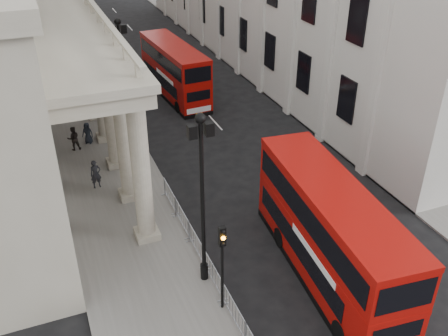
# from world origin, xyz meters

# --- Properties ---
(sidewalk_west) EXTENTS (6.00, 140.00, 0.12)m
(sidewalk_west) POSITION_xyz_m (-3.00, 30.00, 0.06)
(sidewalk_west) COLOR slate
(sidewalk_west) RESTS_ON ground
(sidewalk_east) EXTENTS (3.00, 140.00, 0.12)m
(sidewalk_east) POSITION_xyz_m (13.50, 30.00, 0.06)
(sidewalk_east) COLOR slate
(sidewalk_east) RESTS_ON ground
(kerb) EXTENTS (0.20, 140.00, 0.14)m
(kerb) POSITION_xyz_m (-0.05, 30.00, 0.07)
(kerb) COLOR slate
(kerb) RESTS_ON ground
(lamp_post_south) EXTENTS (1.05, 0.44, 8.32)m
(lamp_post_south) POSITION_xyz_m (-0.60, 4.00, 4.91)
(lamp_post_south) COLOR black
(lamp_post_south) RESTS_ON sidewalk_west
(lamp_post_mid) EXTENTS (1.05, 0.44, 8.32)m
(lamp_post_mid) POSITION_xyz_m (-0.60, 20.00, 4.91)
(lamp_post_mid) COLOR black
(lamp_post_mid) RESTS_ON sidewalk_west
(lamp_post_north) EXTENTS (1.05, 0.44, 8.32)m
(lamp_post_north) POSITION_xyz_m (-0.60, 36.00, 4.91)
(lamp_post_north) COLOR black
(lamp_post_north) RESTS_ON sidewalk_west
(traffic_light) EXTENTS (0.28, 0.33, 4.30)m
(traffic_light) POSITION_xyz_m (-0.50, 1.98, 3.11)
(traffic_light) COLOR black
(traffic_light) RESTS_ON sidewalk_west
(crowd_barriers) EXTENTS (0.50, 18.75, 1.10)m
(crowd_barriers) POSITION_xyz_m (-0.35, 2.23, 0.67)
(crowd_barriers) COLOR gray
(crowd_barriers) RESTS_ON sidewalk_west
(bus_near) EXTENTS (3.61, 11.15, 4.73)m
(bus_near) POSITION_xyz_m (4.77, 2.27, 2.47)
(bus_near) COLOR #A30B07
(bus_near) RESTS_ON ground
(bus_far) EXTENTS (3.20, 10.35, 4.40)m
(bus_far) POSITION_xyz_m (4.79, 26.34, 2.30)
(bus_far) COLOR #A40B07
(bus_far) RESTS_ON ground
(pedestrian_a) EXTENTS (0.70, 0.52, 1.78)m
(pedestrian_a) POSITION_xyz_m (-3.91, 13.78, 1.01)
(pedestrian_a) COLOR black
(pedestrian_a) RESTS_ON sidewalk_west
(pedestrian_b) EXTENTS (0.84, 0.67, 1.69)m
(pedestrian_b) POSITION_xyz_m (-4.53, 19.17, 0.97)
(pedestrian_b) COLOR black
(pedestrian_b) RESTS_ON sidewalk_west
(pedestrian_c) EXTENTS (0.89, 0.76, 1.53)m
(pedestrian_c) POSITION_xyz_m (-3.51, 19.82, 0.89)
(pedestrian_c) COLOR black
(pedestrian_c) RESTS_ON sidewalk_west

